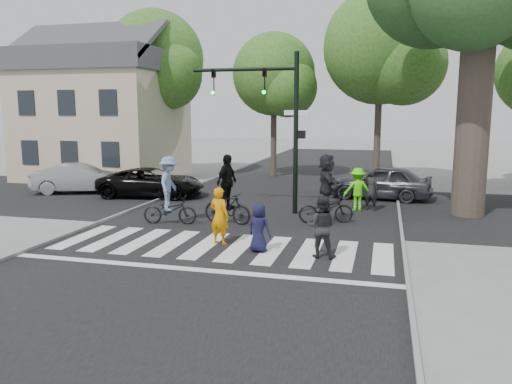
# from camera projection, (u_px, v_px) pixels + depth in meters

# --- Properties ---
(ground) EXTENTS (120.00, 120.00, 0.00)m
(ground) POSITION_uv_depth(u_px,v_px,m) (210.00, 256.00, 13.36)
(ground) COLOR gray
(ground) RESTS_ON ground
(road_stem) EXTENTS (10.00, 70.00, 0.01)m
(road_stem) POSITION_uv_depth(u_px,v_px,m) (257.00, 218.00, 18.14)
(road_stem) COLOR black
(road_stem) RESTS_ON ground
(road_cross) EXTENTS (70.00, 10.00, 0.01)m
(road_cross) POSITION_uv_depth(u_px,v_px,m) (274.00, 204.00, 21.01)
(road_cross) COLOR black
(road_cross) RESTS_ON ground
(curb_left) EXTENTS (0.10, 70.00, 0.10)m
(curb_left) POSITION_uv_depth(u_px,v_px,m) (131.00, 210.00, 19.38)
(curb_left) COLOR gray
(curb_left) RESTS_ON ground
(curb_right) EXTENTS (0.10, 70.00, 0.10)m
(curb_right) POSITION_uv_depth(u_px,v_px,m) (401.00, 225.00, 16.88)
(curb_right) COLOR gray
(curb_right) RESTS_ON ground
(crosswalk) EXTENTS (10.00, 3.85, 0.01)m
(crosswalk) POSITION_uv_depth(u_px,v_px,m) (218.00, 249.00, 13.99)
(crosswalk) COLOR silver
(crosswalk) RESTS_ON ground
(traffic_signal) EXTENTS (4.45, 0.29, 6.00)m
(traffic_signal) POSITION_uv_depth(u_px,v_px,m) (274.00, 110.00, 18.58)
(traffic_signal) COLOR black
(traffic_signal) RESTS_ON ground
(bg_tree_0) EXTENTS (5.46, 5.20, 8.97)m
(bg_tree_0) POSITION_uv_depth(u_px,v_px,m) (88.00, 74.00, 31.09)
(bg_tree_0) COLOR brown
(bg_tree_0) RESTS_ON ground
(bg_tree_1) EXTENTS (6.09, 5.80, 9.80)m
(bg_tree_1) POSITION_uv_depth(u_px,v_px,m) (158.00, 63.00, 29.26)
(bg_tree_1) COLOR brown
(bg_tree_1) RESTS_ON ground
(bg_tree_2) EXTENTS (5.04, 4.80, 8.40)m
(bg_tree_2) POSITION_uv_depth(u_px,v_px,m) (277.00, 78.00, 28.76)
(bg_tree_2) COLOR brown
(bg_tree_2) RESTS_ON ground
(bg_tree_3) EXTENTS (6.30, 6.00, 10.20)m
(bg_tree_3) POSITION_uv_depth(u_px,v_px,m) (387.00, 51.00, 25.79)
(bg_tree_3) COLOR brown
(bg_tree_3) RESTS_ON ground
(house) EXTENTS (8.40, 8.10, 8.82)m
(house) POSITION_uv_depth(u_px,v_px,m) (104.00, 113.00, 28.97)
(house) COLOR beige
(house) RESTS_ON ground
(pedestrian_woman) EXTENTS (0.70, 0.56, 1.69)m
(pedestrian_woman) POSITION_uv_depth(u_px,v_px,m) (219.00, 216.00, 14.46)
(pedestrian_woman) COLOR orange
(pedestrian_woman) RESTS_ON ground
(pedestrian_child) EXTENTS (0.75, 0.60, 1.35)m
(pedestrian_child) POSITION_uv_depth(u_px,v_px,m) (259.00, 228.00, 13.68)
(pedestrian_child) COLOR #131434
(pedestrian_child) RESTS_ON ground
(pedestrian_adult) EXTENTS (0.84, 0.68, 1.67)m
(pedestrian_adult) POSITION_uv_depth(u_px,v_px,m) (321.00, 227.00, 13.14)
(pedestrian_adult) COLOR black
(pedestrian_adult) RESTS_ON ground
(cyclist_left) EXTENTS (1.93, 1.29, 2.35)m
(cyclist_left) POSITION_uv_depth(u_px,v_px,m) (170.00, 195.00, 17.06)
(cyclist_left) COLOR black
(cyclist_left) RESTS_ON ground
(cyclist_mid) EXTENTS (1.91, 1.20, 2.40)m
(cyclist_mid) POSITION_uv_depth(u_px,v_px,m) (227.00, 195.00, 17.15)
(cyclist_mid) COLOR black
(cyclist_mid) RESTS_ON ground
(cyclist_right) EXTENTS (2.00, 1.85, 2.40)m
(cyclist_right) POSITION_uv_depth(u_px,v_px,m) (326.00, 193.00, 17.23)
(cyclist_right) COLOR black
(cyclist_right) RESTS_ON ground
(car_suv) EXTENTS (5.00, 2.79, 1.32)m
(car_suv) POSITION_uv_depth(u_px,v_px,m) (152.00, 182.00, 22.66)
(car_suv) COLOR black
(car_suv) RESTS_ON ground
(car_silver) EXTENTS (4.56, 2.87, 1.42)m
(car_silver) POSITION_uv_depth(u_px,v_px,m) (80.00, 178.00, 23.76)
(car_silver) COLOR #9D9DA1
(car_silver) RESTS_ON ground
(car_grey) EXTENTS (4.59, 2.28, 1.50)m
(car_grey) POSITION_uv_depth(u_px,v_px,m) (381.00, 182.00, 22.08)
(car_grey) COLOR #3A3940
(car_grey) RESTS_ON ground
(bystander_hivis) EXTENTS (1.20, 0.85, 1.68)m
(bystander_hivis) POSITION_uv_depth(u_px,v_px,m) (358.00, 189.00, 19.51)
(bystander_hivis) COLOR #50FF0A
(bystander_hivis) RESTS_ON ground
(bystander_dark) EXTENTS (0.65, 0.47, 1.65)m
(bystander_dark) POSITION_uv_depth(u_px,v_px,m) (371.00, 190.00, 19.48)
(bystander_dark) COLOR black
(bystander_dark) RESTS_ON ground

